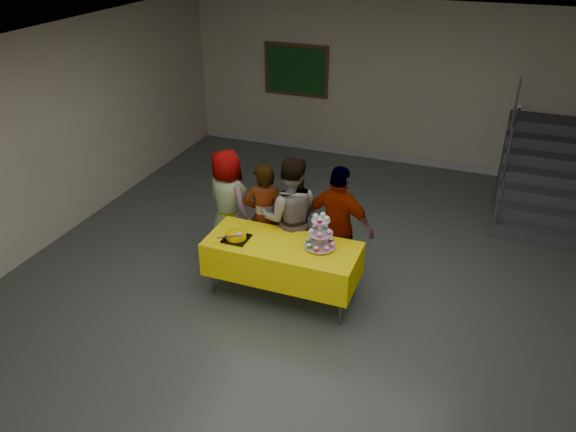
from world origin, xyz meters
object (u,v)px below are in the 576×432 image
(schoolchild_d, at_px, (339,226))
(staircase, at_px, (541,175))
(schoolchild_a, at_px, (228,202))
(schoolchild_c, at_px, (290,217))
(bake_table, at_px, (282,258))
(schoolchild_b, at_px, (264,218))
(noticeboard, at_px, (296,70))
(bear_cake, at_px, (236,235))
(cupcake_stand, at_px, (320,235))

(schoolchild_d, relative_size, staircase, 0.68)
(schoolchild_a, bearing_deg, schoolchild_c, -166.60)
(schoolchild_a, height_order, schoolchild_c, schoolchild_c)
(bake_table, distance_m, schoolchild_a, 1.36)
(schoolchild_a, xyz_separation_m, schoolchild_c, (1.00, -0.20, 0.06))
(schoolchild_b, xyz_separation_m, noticeboard, (-1.14, 4.29, 0.84))
(staircase, bearing_deg, schoolchild_a, -142.02)
(schoolchild_a, bearing_deg, noticeboard, -58.55)
(bake_table, xyz_separation_m, staircase, (3.04, 4.00, -0.07))
(bake_table, xyz_separation_m, schoolchild_b, (-0.46, 0.54, 0.21))
(bear_cake, height_order, noticeboard, noticeboard)
(schoolchild_a, bearing_deg, bear_cake, 146.87)
(schoolchild_c, relative_size, schoolchild_d, 1.02)
(schoolchild_c, height_order, schoolchild_d, schoolchild_c)
(schoolchild_b, height_order, schoolchild_d, schoolchild_d)
(bake_table, xyz_separation_m, schoolchild_a, (-1.11, 0.76, 0.21))
(cupcake_stand, distance_m, bear_cake, 1.04)
(bake_table, height_order, schoolchild_b, schoolchild_b)
(bake_table, relative_size, schoolchild_a, 1.23)
(schoolchild_d, bearing_deg, cupcake_stand, 90.69)
(bear_cake, relative_size, schoolchild_c, 0.22)
(schoolchild_d, height_order, noticeboard, noticeboard)
(schoolchild_a, xyz_separation_m, staircase, (4.14, 3.24, -0.28))
(bake_table, bearing_deg, noticeboard, 108.35)
(cupcake_stand, distance_m, schoolchild_d, 0.53)
(bake_table, relative_size, cupcake_stand, 4.22)
(schoolchild_a, bearing_deg, staircase, -117.49)
(staircase, relative_size, noticeboard, 1.85)
(bear_cake, xyz_separation_m, schoolchild_a, (-0.55, 0.86, -0.06))
(bake_table, bearing_deg, schoolchild_a, 145.56)
(schoolchild_a, distance_m, noticeboard, 4.19)
(schoolchild_a, bearing_deg, schoolchild_d, -161.43)
(schoolchild_a, xyz_separation_m, schoolchild_b, (0.65, -0.22, -0.00))
(bake_table, height_order, noticeboard, noticeboard)
(bear_cake, distance_m, schoolchild_a, 1.02)
(cupcake_stand, xyz_separation_m, schoolchild_d, (0.08, 0.51, -0.13))
(schoolchild_c, distance_m, noticeboard, 4.59)
(schoolchild_a, distance_m, schoolchild_b, 0.68)
(schoolchild_d, bearing_deg, schoolchild_a, 3.67)
(bake_table, distance_m, schoolchild_d, 0.84)
(cupcake_stand, height_order, bear_cake, cupcake_stand)
(schoolchild_a, distance_m, schoolchild_c, 1.02)
(schoolchild_b, xyz_separation_m, staircase, (3.50, 3.46, -0.28))
(schoolchild_a, height_order, schoolchild_b, schoolchild_a)
(schoolchild_a, distance_m, staircase, 5.27)
(schoolchild_b, height_order, schoolchild_c, schoolchild_c)
(cupcake_stand, xyz_separation_m, noticeboard, (-2.06, 4.75, 0.66))
(bear_cake, distance_m, schoolchild_c, 0.80)
(schoolchild_c, height_order, noticeboard, noticeboard)
(schoolchild_c, bearing_deg, bear_cake, 37.57)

